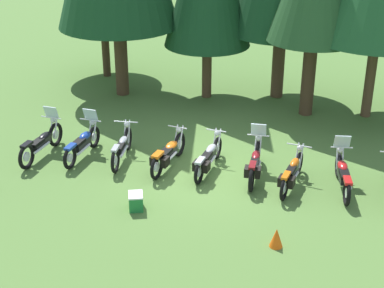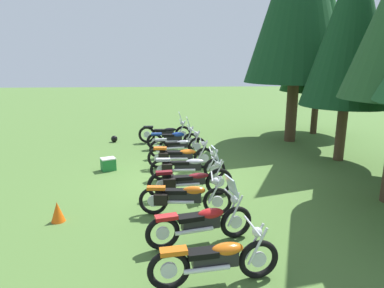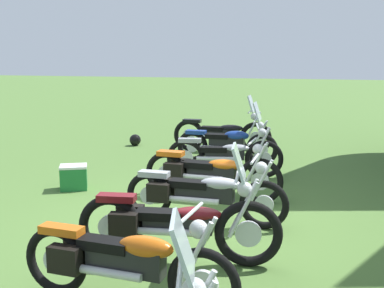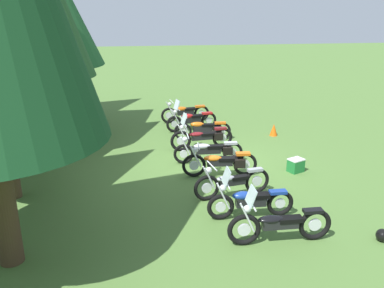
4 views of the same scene
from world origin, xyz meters
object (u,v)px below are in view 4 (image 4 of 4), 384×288
object	(u,v)px
dropped_helmet	(382,235)
motorcycle_1	(250,201)
picnic_cooler	(296,165)
motorcycle_7	(191,119)
motorcycle_8	(185,112)
motorcycle_6	(204,129)
pine_tree_4	(43,7)
motorcycle_3	(221,162)
motorcycle_2	(232,182)
motorcycle_5	(203,137)
motorcycle_0	(279,224)
motorcycle_4	(210,150)
traffic_cone	(274,130)

from	to	relation	value
dropped_helmet	motorcycle_1	bearing A→B (deg)	61.43
picnic_cooler	dropped_helmet	bearing A→B (deg)	-174.06
motorcycle_7	motorcycle_8	bearing A→B (deg)	-99.16
picnic_cooler	dropped_helmet	xyz separation A→B (m)	(-4.20, -0.44, -0.07)
motorcycle_6	dropped_helmet	size ratio (longest dim) A/B	7.56
motorcycle_8	pine_tree_4	bearing A→B (deg)	23.66
motorcycle_3	motorcycle_6	distance (m)	3.65
motorcycle_7	motorcycle_6	bearing A→B (deg)	89.91
motorcycle_1	motorcycle_2	bearing A→B (deg)	-81.91
motorcycle_3	dropped_helmet	world-z (taller)	motorcycle_3
motorcycle_5	motorcycle_8	distance (m)	3.75
motorcycle_0	pine_tree_4	distance (m)	10.34
motorcycle_7	dropped_helmet	size ratio (longest dim) A/B	7.52
motorcycle_0	motorcycle_4	size ratio (longest dim) A/B	1.02
pine_tree_4	traffic_cone	bearing A→B (deg)	-86.11
motorcycle_0	motorcycle_4	world-z (taller)	motorcycle_0
motorcycle_8	dropped_helmet	distance (m)	10.98
motorcycle_3	motorcycle_5	xyz separation A→B (m)	(2.56, 0.17, 0.01)
motorcycle_1	motorcycle_5	xyz separation A→B (m)	(5.26, 0.34, 0.01)
motorcycle_4	motorcycle_2	bearing A→B (deg)	94.72
motorcycle_0	dropped_helmet	bearing A→B (deg)	173.47
motorcycle_8	pine_tree_4	distance (m)	7.49
motorcycle_5	dropped_helmet	world-z (taller)	motorcycle_5
motorcycle_1	motorcycle_4	world-z (taller)	motorcycle_1
pine_tree_4	motorcycle_6	bearing A→B (deg)	-85.62
motorcycle_0	motorcycle_3	xyz separation A→B (m)	(3.90, 0.51, -0.01)
pine_tree_4	dropped_helmet	xyz separation A→B (m)	(-7.40, -8.33, -4.87)
motorcycle_0	motorcycle_8	size ratio (longest dim) A/B	1.08
motorcycle_6	picnic_cooler	size ratio (longest dim) A/B	3.89
motorcycle_0	motorcycle_6	xyz separation A→B (m)	(7.55, 0.47, -0.02)
motorcycle_0	picnic_cooler	bearing A→B (deg)	-116.12
motorcycle_4	motorcycle_6	world-z (taller)	motorcycle_6
motorcycle_5	picnic_cooler	bearing A→B (deg)	129.23
motorcycle_4	motorcycle_7	bearing A→B (deg)	-86.55
motorcycle_2	motorcycle_6	size ratio (longest dim) A/B	1.00
motorcycle_5	motorcycle_7	bearing A→B (deg)	-94.21
motorcycle_6	dropped_helmet	world-z (taller)	motorcycle_6
motorcycle_4	dropped_helmet	distance (m)	6.17
dropped_helmet	motorcycle_8	bearing A→B (deg)	17.25
motorcycle_1	pine_tree_4	distance (m)	9.35
motorcycle_1	motorcycle_6	distance (m)	6.35
motorcycle_3	motorcycle_7	bearing A→B (deg)	-82.77
motorcycle_1	dropped_helmet	size ratio (longest dim) A/B	7.50
motorcycle_6	motorcycle_4	bearing A→B (deg)	90.65
motorcycle_7	picnic_cooler	bearing A→B (deg)	105.22
motorcycle_5	motorcycle_4	bearing A→B (deg)	84.29
motorcycle_2	motorcycle_3	xyz separation A→B (m)	(1.47, -0.00, 0.02)
motorcycle_3	picnic_cooler	world-z (taller)	motorcycle_3
motorcycle_0	picnic_cooler	world-z (taller)	motorcycle_0
motorcycle_4	motorcycle_5	bearing A→B (deg)	-87.51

